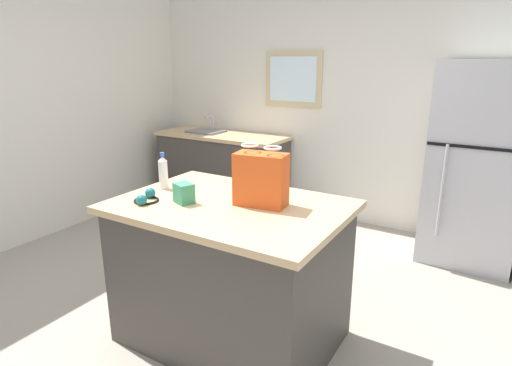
{
  "coord_description": "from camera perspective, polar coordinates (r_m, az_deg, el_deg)",
  "views": [
    {
      "loc": [
        1.35,
        -1.98,
        1.73
      ],
      "look_at": [
        -0.01,
        0.26,
        0.96
      ],
      "focal_mm": 29.73,
      "sensor_mm": 36.0,
      "label": 1
    }
  ],
  "objects": [
    {
      "name": "sink_counter",
      "position": [
        5.11,
        -4.58,
        1.86
      ],
      "size": [
        1.57,
        0.6,
        1.07
      ],
      "color": "#423D38",
      "rests_on": "ground"
    },
    {
      "name": "back_wall",
      "position": [
        4.6,
        14.07,
        10.68
      ],
      "size": [
        5.19,
        0.13,
        2.62
      ],
      "color": "silver",
      "rests_on": "ground"
    },
    {
      "name": "refrigerator",
      "position": [
        4.07,
        27.53,
        2.18
      ],
      "size": [
        0.74,
        0.69,
        1.73
      ],
      "color": "#B7B7BC",
      "rests_on": "ground"
    },
    {
      "name": "bottle",
      "position": [
        2.82,
        -12.37,
        1.4
      ],
      "size": [
        0.06,
        0.06,
        0.24
      ],
      "color": "white",
      "rests_on": "kitchen_island"
    },
    {
      "name": "ground",
      "position": [
        2.95,
        -2.66,
        -19.51
      ],
      "size": [
        6.23,
        6.23,
        0.0
      ],
      "primitive_type": "plane",
      "color": "#9E9384"
    },
    {
      "name": "shopping_bag",
      "position": [
        2.43,
        0.67,
        0.54
      ],
      "size": [
        0.32,
        0.2,
        0.35
      ],
      "color": "#DB511E",
      "rests_on": "kitchen_island"
    },
    {
      "name": "kitchen_island",
      "position": [
        2.69,
        -3.39,
        -11.92
      ],
      "size": [
        1.35,
        0.95,
        0.91
      ],
      "color": "#423D38",
      "rests_on": "ground"
    },
    {
      "name": "ear_defenders",
      "position": [
        2.61,
        -14.56,
        -1.94
      ],
      "size": [
        0.2,
        0.2,
        0.06
      ],
      "color": "black",
      "rests_on": "kitchen_island"
    },
    {
      "name": "small_box",
      "position": [
        2.53,
        -9.68,
        -1.36
      ],
      "size": [
        0.14,
        0.13,
        0.12
      ],
      "primitive_type": "cube",
      "rotation": [
        0.0,
        0.0,
        -0.38
      ],
      "color": "#388E66",
      "rests_on": "kitchen_island"
    }
  ]
}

